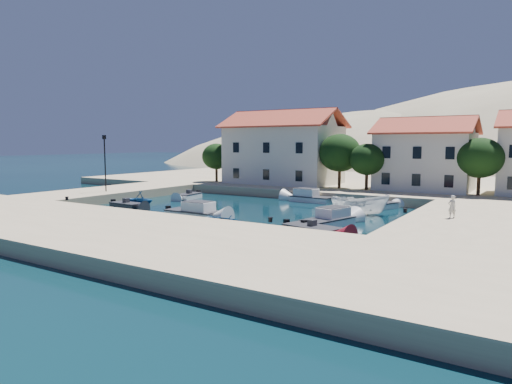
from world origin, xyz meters
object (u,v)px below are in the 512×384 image
at_px(boat_east, 360,215).
at_px(pedestrian, 452,207).
at_px(cabin_cruiser_south, 193,212).
at_px(building_mid, 425,153).
at_px(lamppost, 105,158).
at_px(building_left, 284,146).
at_px(rowboat_south, 225,228).
at_px(cabin_cruiser_east, 328,220).

bearing_deg(boat_east, pedestrian, -142.25).
distance_m(cabin_cruiser_south, boat_east, 14.83).
xyz_separation_m(building_mid, pedestrian, (6.19, -19.80, -3.40)).
height_order(cabin_cruiser_south, boat_east, cabin_cruiser_south).
distance_m(lamppost, pedestrian, 35.83).
xyz_separation_m(building_left, cabin_cruiser_south, (4.26, -23.87, -5.46)).
height_order(building_mid, rowboat_south, building_mid).
height_order(building_mid, pedestrian, building_mid).
relative_size(lamppost, cabin_cruiser_south, 1.30).
distance_m(cabin_cruiser_south, cabin_cruiser_east, 11.75).
height_order(cabin_cruiser_south, cabin_cruiser_east, same).
bearing_deg(boat_east, cabin_cruiser_east, 152.59).
relative_size(rowboat_south, boat_east, 1.02).
bearing_deg(cabin_cruiser_east, rowboat_south, 143.00).
bearing_deg(cabin_cruiser_south, building_mid, 60.72).
distance_m(boat_east, pedestrian, 9.38).
distance_m(building_mid, rowboat_south, 29.14).
height_order(boat_east, pedestrian, pedestrian).
distance_m(rowboat_south, boat_east, 13.30).
relative_size(building_left, building_mid, 1.40).
bearing_deg(building_left, boat_east, -42.76).
distance_m(building_left, cabin_cruiser_east, 27.21).
relative_size(cabin_cruiser_south, pedestrian, 2.91).
bearing_deg(lamppost, cabin_cruiser_east, -3.13).
relative_size(lamppost, rowboat_south, 1.19).
xyz_separation_m(lamppost, rowboat_south, (21.04, -6.40, -4.75)).
relative_size(cabin_cruiser_east, boat_east, 0.99).
distance_m(building_left, boat_east, 22.50).
bearing_deg(cabin_cruiser_east, building_mid, 9.10).
relative_size(cabin_cruiser_east, pedestrian, 3.08).
bearing_deg(pedestrian, lamppost, -38.08).
height_order(lamppost, boat_east, lamppost).
distance_m(building_mid, boat_east, 16.71).
bearing_deg(cabin_cruiser_east, lamppost, 101.63).
xyz_separation_m(cabin_cruiser_east, pedestrian, (8.42, 2.69, 1.35)).
relative_size(lamppost, cabin_cruiser_east, 1.22).
bearing_deg(lamppost, building_mid, 35.45).
height_order(cabin_cruiser_south, rowboat_south, cabin_cruiser_south).
bearing_deg(building_mid, cabin_cruiser_south, -118.92).
xyz_separation_m(rowboat_south, pedestrian, (14.64, 7.59, 1.82)).
xyz_separation_m(cabin_cruiser_east, boat_east, (0.17, 6.76, -0.48)).
bearing_deg(lamppost, building_left, 60.10).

